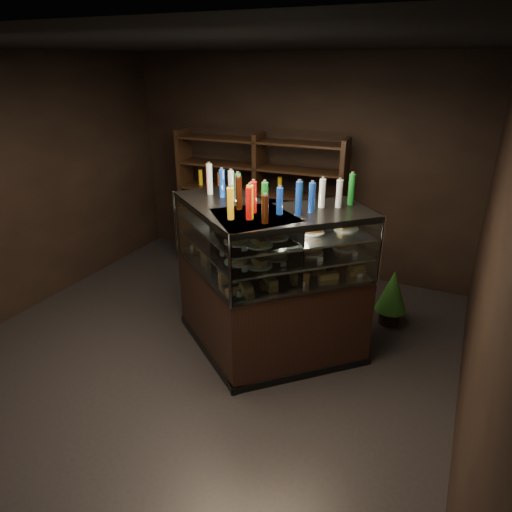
# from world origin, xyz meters

# --- Properties ---
(ground) EXTENTS (5.00, 5.00, 0.00)m
(ground) POSITION_xyz_m (0.00, 0.00, 0.00)
(ground) COLOR black
(ground) RESTS_ON ground
(room_shell) EXTENTS (5.02, 5.02, 3.01)m
(room_shell) POSITION_xyz_m (0.00, 0.00, 1.94)
(room_shell) COLOR black
(room_shell) RESTS_ON ground
(display_case) EXTENTS (2.23, 1.57, 1.62)m
(display_case) POSITION_xyz_m (0.55, 0.20, 0.54)
(display_case) COLOR black
(display_case) RESTS_ON ground
(food_display) EXTENTS (1.78, 1.04, 0.49)m
(food_display) POSITION_xyz_m (0.55, 0.20, 1.23)
(food_display) COLOR #C47946
(food_display) RESTS_ON display_case
(bottles_top) EXTENTS (1.60, 0.90, 0.30)m
(bottles_top) POSITION_xyz_m (0.55, 0.21, 1.75)
(bottles_top) COLOR #B20C0A
(bottles_top) RESTS_ON display_case
(potted_conifer) EXTENTS (0.36, 0.36, 0.77)m
(potted_conifer) POSITION_xyz_m (1.67, 1.39, 0.44)
(potted_conifer) COLOR black
(potted_conifer) RESTS_ON ground
(back_shelving) EXTENTS (2.41, 0.56, 2.00)m
(back_shelving) POSITION_xyz_m (-0.35, 2.05, 0.61)
(back_shelving) COLOR black
(back_shelving) RESTS_ON ground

